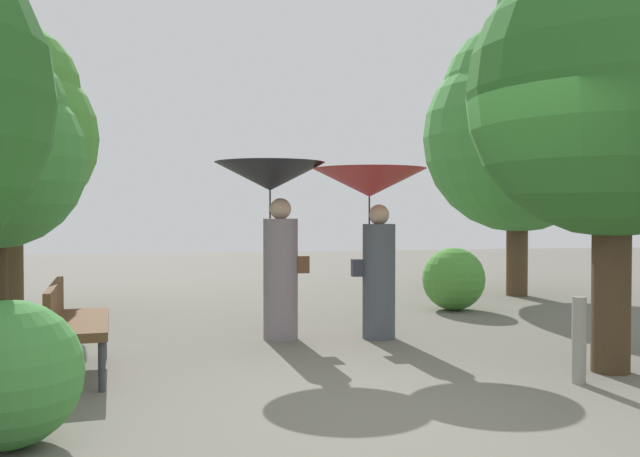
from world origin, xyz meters
TOP-DOWN VIEW (x-y plane):
  - ground_plane at (0.00, 0.00)m, footprint 40.00×40.00m
  - person_left at (-0.65, 2.92)m, footprint 1.28×1.28m
  - person_right at (0.48, 2.75)m, footprint 1.32×1.32m
  - park_bench at (-2.64, 1.57)m, footprint 0.64×1.54m
  - tree_near_right at (4.08, 6.14)m, footprint 3.31×3.31m
  - tree_mid_right at (2.20, 0.73)m, footprint 2.67×2.67m
  - tree_far_back at (-4.15, 5.74)m, footprint 2.52×2.52m
  - bush_path_left at (-2.74, -0.33)m, footprint 0.93×0.93m
  - bush_path_right at (2.30, 4.70)m, footprint 0.94×0.94m
  - path_marker_post at (1.67, 0.41)m, footprint 0.12×0.12m

SIDE VIEW (x-z plane):
  - ground_plane at x=0.00m, z-range 0.00..0.00m
  - path_marker_post at x=1.67m, z-range 0.00..0.75m
  - bush_path_left at x=-2.74m, z-range 0.00..0.93m
  - bush_path_right at x=2.30m, z-range 0.00..0.94m
  - park_bench at x=-2.64m, z-range 0.10..0.93m
  - person_right at x=0.48m, z-range 0.53..2.51m
  - person_left at x=-0.65m, z-range 0.51..2.55m
  - tree_far_back at x=-4.15m, z-range 0.65..4.90m
  - tree_mid_right at x=2.20m, z-range 0.63..4.95m
  - tree_near_right at x=4.08m, z-range 0.59..5.43m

